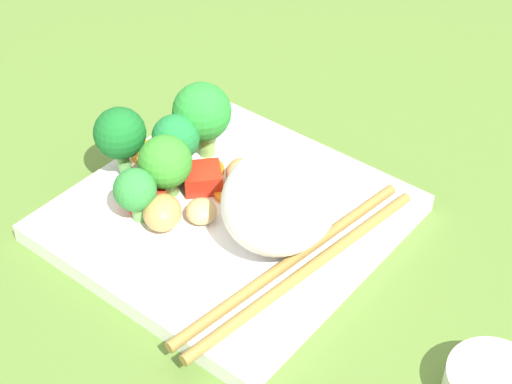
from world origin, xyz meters
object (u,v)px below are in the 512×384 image
carrot_slice_2 (209,169)px  broccoli_floret_2 (202,113)px  chopstick_pair (299,265)px  square_plate (228,218)px  rice_mound (280,200)px

carrot_slice_2 → broccoli_floret_2: bearing=48.8°
carrot_slice_2 → chopstick_pair: chopstick_pair is taller
carrot_slice_2 → chopstick_pair: size_ratio=0.11×
broccoli_floret_2 → chopstick_pair: (-6.51, -14.66, -3.76)cm
broccoli_floret_2 → chopstick_pair: bearing=-113.9°
square_plate → carrot_slice_2: 5.38cm
square_plate → rice_mound: 6.79cm
rice_mound → carrot_slice_2: size_ratio=3.65×
chopstick_pair → rice_mound: bearing=67.6°
rice_mound → chopstick_pair: (-1.90, -3.20, -3.35)cm
square_plate → carrot_slice_2: carrot_slice_2 is taller
broccoli_floret_2 → chopstick_pair: 16.47cm
square_plate → broccoli_floret_2: size_ratio=3.50×
rice_mound → broccoli_floret_2: (4.60, 11.45, 0.41)cm
rice_mound → broccoli_floret_2: 12.35cm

